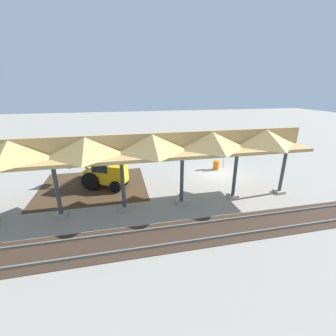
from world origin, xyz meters
TOP-DOWN VIEW (x-y plane):
  - ground_plane at (0.00, 0.00)m, footprint 120.00×120.00m
  - dirt_work_zone at (11.07, 0.47)m, footprint 8.17×7.00m
  - platform_canopy at (8.76, 4.73)m, footprint 24.05×3.20m
  - rail_tracks at (0.00, 8.12)m, footprint 60.00×2.58m
  - stop_sign at (-1.06, -1.42)m, footprint 0.61×0.50m
  - backhoe at (10.11, 0.88)m, footprint 4.99×3.28m
  - dirt_mound at (12.16, -0.01)m, footprint 6.09×6.09m
  - traffic_barrel at (-0.13, -1.04)m, footprint 0.56×0.56m

SIDE VIEW (x-z plane):
  - ground_plane at x=0.00m, z-range 0.00..0.00m
  - dirt_mound at x=12.16m, z-range -0.84..0.84m
  - dirt_work_zone at x=11.07m, z-range 0.00..0.01m
  - rail_tracks at x=0.00m, z-range -0.05..0.10m
  - traffic_barrel at x=-0.13m, z-range 0.00..0.90m
  - backhoe at x=10.11m, z-range -0.14..2.68m
  - stop_sign at x=-1.06m, z-range 0.50..2.77m
  - platform_canopy at x=8.76m, z-range 1.73..6.63m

